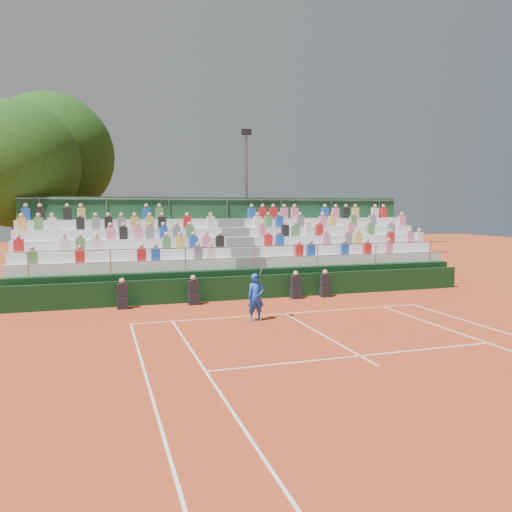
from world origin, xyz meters
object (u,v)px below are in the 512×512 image
object	(u,v)px
tree_west	(15,165)
floodlight_mast	(246,189)
tennis_player	(256,297)
tree_east	(50,156)

from	to	relation	value
tree_west	floodlight_mast	bearing A→B (deg)	9.48
tree_west	tennis_player	bearing A→B (deg)	-53.06
floodlight_mast	tree_west	bearing A→B (deg)	-170.52
tree_east	floodlight_mast	bearing A→B (deg)	-7.61
tree_west	tree_east	world-z (taller)	tree_east
tree_west	tree_east	distance (m)	4.01
tennis_player	floodlight_mast	xyz separation A→B (m)	(3.85, 14.07, 4.21)
tennis_player	tree_west	distance (m)	15.81
tennis_player	floodlight_mast	distance (m)	15.18
tennis_player	tree_east	world-z (taller)	tree_east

